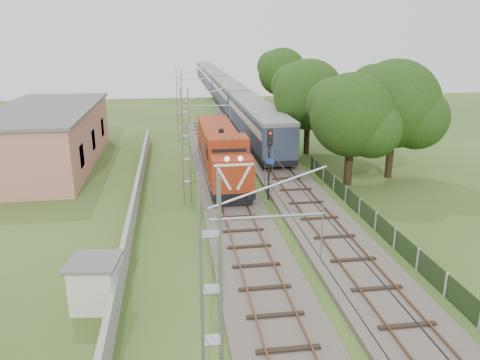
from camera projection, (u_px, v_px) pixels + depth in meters
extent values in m
plane|color=#384D1D|center=(262.00, 287.00, 21.88)|extent=(140.00, 140.00, 0.00)
cube|color=#6B6054|center=(240.00, 226.00, 28.45)|extent=(4.20, 70.00, 0.30)
cube|color=black|center=(240.00, 223.00, 28.39)|extent=(2.40, 70.00, 0.10)
cube|color=brown|center=(227.00, 223.00, 28.25)|extent=(0.08, 70.00, 0.05)
cube|color=brown|center=(254.00, 221.00, 28.48)|extent=(0.08, 70.00, 0.05)
cube|color=#6B6054|center=(275.00, 166.00, 41.42)|extent=(4.20, 80.00, 0.30)
cube|color=black|center=(275.00, 164.00, 41.36)|extent=(2.40, 80.00, 0.10)
cube|color=brown|center=(266.00, 164.00, 41.22)|extent=(0.08, 80.00, 0.05)
cube|color=brown|center=(284.00, 163.00, 41.45)|extent=(0.08, 80.00, 0.05)
cylinder|color=gray|center=(267.00, 217.00, 12.09)|extent=(3.00, 0.08, 0.08)
cylinder|color=gray|center=(207.00, 106.00, 30.99)|extent=(3.00, 0.08, 0.08)
cylinder|color=gray|center=(193.00, 79.00, 49.89)|extent=(3.00, 0.08, 0.08)
cylinder|color=black|center=(230.00, 125.00, 31.58)|extent=(0.03, 70.00, 0.03)
cylinder|color=black|center=(230.00, 105.00, 31.19)|extent=(0.03, 70.00, 0.03)
cube|color=#9E9E99|center=(136.00, 195.00, 32.10)|extent=(0.25, 40.00, 1.50)
cube|color=#CA6F6D|center=(47.00, 138.00, 41.75)|extent=(8.00, 20.00, 5.00)
cube|color=#606060|center=(43.00, 109.00, 40.98)|extent=(8.40, 20.40, 0.25)
cube|color=black|center=(81.00, 156.00, 36.71)|extent=(0.10, 1.60, 1.80)
cube|color=black|center=(93.00, 140.00, 42.38)|extent=(0.10, 1.60, 1.80)
cube|color=black|center=(102.00, 127.00, 48.05)|extent=(0.10, 1.60, 1.80)
cube|color=black|center=(395.00, 239.00, 25.63)|extent=(0.05, 32.00, 1.15)
cube|color=#9E9E99|center=(315.00, 166.00, 39.80)|extent=(0.12, 0.12, 1.20)
cube|color=black|center=(221.00, 165.00, 38.85)|extent=(2.93, 16.60, 0.49)
cube|color=black|center=(229.00, 188.00, 33.87)|extent=(2.15, 3.52, 0.49)
cube|color=black|center=(215.00, 153.00, 44.02)|extent=(2.15, 3.52, 0.49)
cube|color=black|center=(234.00, 202.00, 31.22)|extent=(2.54, 0.24, 0.34)
cube|color=maroon|center=(232.00, 172.00, 31.76)|extent=(2.83, 2.44, 2.25)
sphere|color=white|center=(227.00, 159.00, 30.21)|extent=(0.35, 0.35, 0.35)
sphere|color=white|center=(240.00, 158.00, 30.33)|extent=(0.35, 0.35, 0.35)
cube|color=silver|center=(224.00, 179.00, 30.51)|extent=(0.98, 0.06, 1.63)
cube|color=silver|center=(244.00, 178.00, 30.69)|extent=(0.98, 0.06, 1.63)
cube|color=silver|center=(234.00, 165.00, 30.32)|extent=(2.64, 0.06, 0.18)
cube|color=maroon|center=(227.00, 157.00, 33.89)|extent=(2.93, 2.34, 3.12)
cube|color=black|center=(229.00, 155.00, 32.62)|extent=(2.44, 0.06, 0.88)
cube|color=maroon|center=(218.00, 141.00, 40.66)|extent=(2.73, 11.82, 2.54)
cylinder|color=black|center=(221.00, 131.00, 37.43)|extent=(0.43, 0.43, 0.39)
cylinder|color=gray|center=(224.00, 137.00, 32.60)|extent=(0.12, 0.12, 0.34)
cylinder|color=gray|center=(233.00, 136.00, 32.68)|extent=(0.12, 0.12, 0.34)
cube|color=black|center=(256.00, 136.00, 50.16)|extent=(3.04, 23.06, 0.52)
cube|color=#323E54|center=(256.00, 120.00, 49.66)|extent=(3.14, 23.06, 2.83)
cube|color=#C2B696|center=(256.00, 116.00, 49.50)|extent=(3.19, 22.14, 0.79)
cube|color=slate|center=(257.00, 106.00, 49.19)|extent=(3.20, 23.06, 0.37)
cube|color=black|center=(229.00, 104.00, 72.93)|extent=(3.04, 23.06, 0.52)
cube|color=#323E54|center=(229.00, 94.00, 72.44)|extent=(3.14, 23.06, 2.83)
cube|color=#C2B696|center=(229.00, 90.00, 72.28)|extent=(3.19, 22.14, 0.79)
cube|color=slate|center=(229.00, 83.00, 71.97)|extent=(3.20, 23.06, 0.37)
cube|color=black|center=(215.00, 88.00, 95.71)|extent=(3.04, 23.06, 0.52)
cube|color=#323E54|center=(215.00, 79.00, 95.21)|extent=(3.14, 23.06, 2.83)
cube|color=#C2B696|center=(215.00, 77.00, 95.06)|extent=(3.19, 22.14, 0.79)
cube|color=slate|center=(214.00, 72.00, 94.75)|extent=(3.20, 23.06, 0.37)
cube|color=black|center=(206.00, 78.00, 118.49)|extent=(3.04, 23.06, 0.52)
cube|color=#323E54|center=(206.00, 71.00, 117.99)|extent=(3.14, 23.06, 2.83)
cube|color=#C2B696|center=(206.00, 69.00, 117.84)|extent=(3.19, 22.14, 0.79)
cube|color=slate|center=(206.00, 64.00, 117.52)|extent=(3.20, 23.06, 0.37)
cylinder|color=black|center=(269.00, 165.00, 32.74)|extent=(0.14, 0.14, 5.16)
cube|color=black|center=(270.00, 138.00, 32.01)|extent=(0.42, 0.36, 1.13)
sphere|color=red|center=(270.00, 133.00, 31.79)|extent=(0.19, 0.19, 0.19)
sphere|color=black|center=(270.00, 138.00, 31.90)|extent=(0.19, 0.19, 0.19)
sphere|color=black|center=(270.00, 144.00, 32.00)|extent=(0.19, 0.19, 0.19)
cube|color=#1B3BA7|center=(270.00, 161.00, 32.54)|extent=(0.54, 0.29, 0.41)
cube|color=silver|center=(96.00, 285.00, 20.11)|extent=(2.05, 2.05, 2.02)
cube|color=#606060|center=(93.00, 262.00, 19.78)|extent=(2.36, 2.36, 0.14)
cylinder|color=#342115|center=(349.00, 160.00, 36.40)|extent=(0.63, 0.63, 3.90)
sphere|color=#16320D|center=(352.00, 115.00, 35.35)|extent=(6.39, 6.39, 6.39)
sphere|color=#16320D|center=(372.00, 129.00, 34.88)|extent=(4.47, 4.47, 4.47)
sphere|color=#16320D|center=(334.00, 104.00, 36.04)|extent=(4.15, 4.15, 4.15)
cylinder|color=#342115|center=(390.00, 152.00, 38.19)|extent=(0.58, 0.58, 4.30)
sphere|color=#16320D|center=(395.00, 104.00, 37.03)|extent=(7.04, 7.04, 7.04)
sphere|color=#16320D|center=(417.00, 118.00, 36.52)|extent=(4.93, 4.93, 4.93)
sphere|color=#16320D|center=(374.00, 92.00, 37.79)|extent=(4.57, 4.57, 4.57)
cylinder|color=#342115|center=(307.00, 133.00, 45.83)|extent=(0.56, 0.56, 4.13)
sphere|color=#16320D|center=(309.00, 95.00, 44.71)|extent=(6.76, 6.76, 6.76)
sphere|color=#16320D|center=(325.00, 106.00, 44.22)|extent=(4.73, 4.73, 4.73)
sphere|color=#16320D|center=(294.00, 86.00, 45.44)|extent=(4.39, 4.39, 4.39)
cylinder|color=#342115|center=(282.00, 99.00, 69.67)|extent=(0.58, 0.58, 4.30)
sphere|color=#16320D|center=(282.00, 72.00, 68.51)|extent=(7.03, 7.03, 7.03)
sphere|color=#16320D|center=(293.00, 80.00, 68.00)|extent=(4.92, 4.92, 4.92)
sphere|color=#16320D|center=(272.00, 66.00, 69.27)|extent=(4.57, 4.57, 4.57)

